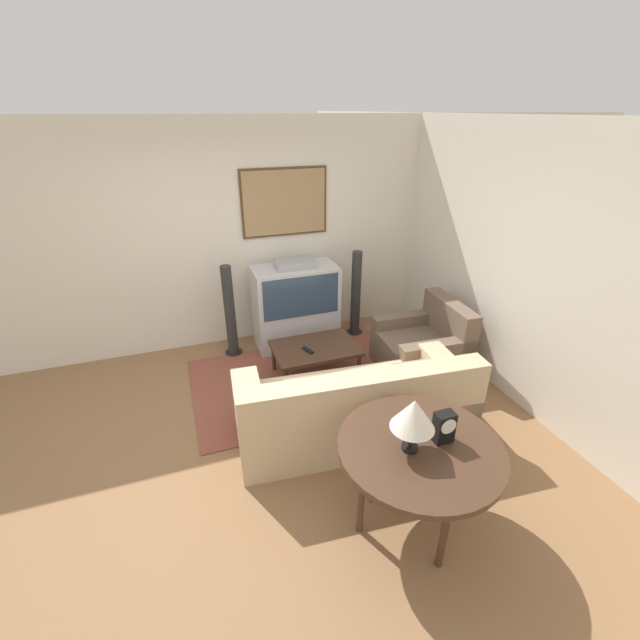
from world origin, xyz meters
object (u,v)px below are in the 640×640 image
object	(u,v)px
coffee_table	(315,350)
speaker_tower_right	(356,296)
tv	(296,305)
table_lamp	(414,415)
console_table	(420,453)
mantel_clock	(444,427)
speaker_tower_left	(230,314)
armchair	(423,349)
couch	(355,408)

from	to	relation	value
coffee_table	speaker_tower_right	size ratio (longest dim) A/B	0.81
tv	table_lamp	bearing A→B (deg)	-91.30
console_table	mantel_clock	size ratio (longest dim) A/B	4.98
console_table	speaker_tower_left	distance (m)	2.99
armchair	console_table	bearing A→B (deg)	-29.96
coffee_table	mantel_clock	distance (m)	2.12
coffee_table	mantel_clock	bearing A→B (deg)	-84.21
armchair	mantel_clock	xyz separation A→B (m)	(-0.99, -1.75, 0.56)
console_table	mantel_clock	distance (m)	0.24
tv	speaker_tower_right	world-z (taller)	speaker_tower_right
couch	coffee_table	bearing A→B (deg)	-83.58
couch	coffee_table	size ratio (longest dim) A/B	2.36
tv	table_lamp	world-z (taller)	tv
couch	armchair	size ratio (longest dim) A/B	2.37
tv	couch	size ratio (longest dim) A/B	0.51
tv	couch	world-z (taller)	tv
armchair	table_lamp	distance (m)	2.26
couch	table_lamp	distance (m)	1.23
table_lamp	speaker_tower_left	world-z (taller)	speaker_tower_left
couch	mantel_clock	world-z (taller)	mantel_clock
tv	console_table	xyz separation A→B (m)	(0.02, -2.87, 0.14)
couch	speaker_tower_right	bearing A→B (deg)	-108.75
tv	speaker_tower_left	distance (m)	0.82
coffee_table	couch	bearing A→B (deg)	-88.49
coffee_table	mantel_clock	world-z (taller)	mantel_clock
tv	couch	xyz separation A→B (m)	(0.00, -1.87, -0.23)
coffee_table	console_table	bearing A→B (deg)	-88.64
table_lamp	mantel_clock	world-z (taller)	table_lamp
mantel_clock	console_table	bearing A→B (deg)	179.23
speaker_tower_right	tv	bearing A→B (deg)	179.88
table_lamp	speaker_tower_left	size ratio (longest dim) A/B	0.34
tv	console_table	world-z (taller)	tv
coffee_table	speaker_tower_left	xyz separation A→B (m)	(-0.80, 0.83, 0.20)
armchair	speaker_tower_right	bearing A→B (deg)	-159.49
console_table	speaker_tower_left	world-z (taller)	speaker_tower_left
speaker_tower_left	speaker_tower_right	xyz separation A→B (m)	(1.64, 0.00, 0.00)
couch	table_lamp	xyz separation A→B (m)	(-0.07, -1.01, 0.71)
armchair	table_lamp	xyz separation A→B (m)	(-1.23, -1.75, 0.73)
console_table	table_lamp	xyz separation A→B (m)	(-0.09, -0.00, 0.35)
couch	mantel_clock	distance (m)	1.16
coffee_table	speaker_tower_right	bearing A→B (deg)	44.37
couch	console_table	bearing A→B (deg)	96.12
tv	console_table	size ratio (longest dim) A/B	1.01
armchair	mantel_clock	bearing A→B (deg)	-26.13
tv	speaker_tower_left	world-z (taller)	speaker_tower_left
tv	armchair	bearing A→B (deg)	-43.82
tv	armchair	size ratio (longest dim) A/B	1.22
coffee_table	speaker_tower_left	world-z (taller)	speaker_tower_left
table_lamp	speaker_tower_right	xyz separation A→B (m)	(0.88, 2.87, -0.47)
couch	console_table	distance (m)	1.07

